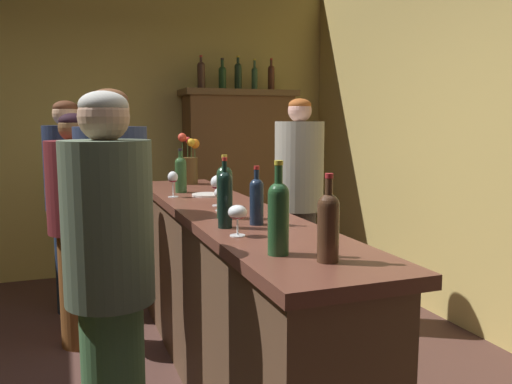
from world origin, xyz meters
TOP-DOWN VIEW (x-y plane):
  - wall_back at (0.00, 2.93)m, footprint 4.93×0.12m
  - bar_counter at (0.53, 0.29)m, footprint 0.53×2.90m
  - display_cabinet at (1.38, 2.62)m, footprint 1.15×0.44m
  - wine_bottle_pinot at (0.53, -0.21)m, footprint 0.06×0.06m
  - wine_bottle_rose at (0.54, -0.90)m, footprint 0.07×0.07m
  - wine_bottle_malbec at (0.42, -0.75)m, footprint 0.08×0.08m
  - wine_bottle_merlot at (0.38, -0.23)m, footprint 0.06×0.06m
  - wine_bottle_chardonnay at (0.44, 1.01)m, footprint 0.08×0.08m
  - wine_bottle_syrah at (0.44, 0.00)m, footprint 0.08×0.08m
  - wine_glass_front at (0.35, 0.81)m, footprint 0.07×0.07m
  - wine_glass_mid at (0.52, 0.38)m, footprint 0.08×0.08m
  - wine_glass_rear at (0.38, -0.41)m, footprint 0.08×0.08m
  - wine_glass_spare at (0.49, 0.21)m, footprint 0.08×0.08m
  - flower_arrangement at (0.61, 1.46)m, footprint 0.16×0.13m
  - cheese_plate at (0.57, 0.80)m, footprint 0.20×0.20m
  - display_bottle_left at (1.00, 2.62)m, footprint 0.08×0.08m
  - display_bottle_midleft at (1.22, 2.62)m, footprint 0.07×0.07m
  - display_bottle_center at (1.38, 2.62)m, footprint 0.07×0.07m
  - display_bottle_midright at (1.55, 2.62)m, footprint 0.06×0.06m
  - display_bottle_right at (1.74, 2.62)m, footprint 0.07×0.07m
  - patron_in_grey at (-0.26, 1.86)m, footprint 0.36×0.36m
  - patron_tall at (-0.15, -0.46)m, footprint 0.33×0.33m
  - patron_by_cabinet at (-0.06, 0.33)m, footprint 0.37×0.37m
  - patron_redhead at (-0.22, 1.17)m, footprint 0.37×0.37m
  - bartender at (1.34, 1.07)m, footprint 0.36×0.36m

SIDE VIEW (x-z plane):
  - bar_counter at x=0.53m, z-range 0.00..1.04m
  - patron_redhead at x=-0.22m, z-range 0.07..1.63m
  - patron_tall at x=-0.15m, z-range 0.08..1.70m
  - patron_in_grey at x=-0.26m, z-range 0.08..1.74m
  - bartender at x=1.34m, z-range 0.08..1.75m
  - patron_by_cabinet at x=-0.06m, z-range 0.08..1.75m
  - display_cabinet at x=1.38m, z-range 0.03..1.85m
  - cheese_plate at x=0.57m, z-range 1.03..1.04m
  - wine_glass_spare at x=0.49m, z-range 1.06..1.19m
  - wine_glass_rear at x=0.38m, z-range 1.06..1.19m
  - wine_glass_front at x=0.35m, z-range 1.07..1.23m
  - wine_bottle_pinot at x=0.53m, z-range 1.02..1.29m
  - wine_glass_mid at x=0.52m, z-range 1.07..1.24m
  - wine_bottle_rose at x=0.54m, z-range 1.01..1.31m
  - wine_bottle_chardonnay at x=0.44m, z-range 1.02..1.31m
  - wine_bottle_merlot at x=0.38m, z-range 1.01..1.33m
  - wine_bottle_syrah at x=0.44m, z-range 1.02..1.33m
  - wine_bottle_malbec at x=0.42m, z-range 1.01..1.35m
  - flower_arrangement at x=0.61m, z-range 1.00..1.38m
  - wall_back at x=0.00m, z-range 0.00..2.98m
  - display_bottle_midleft at x=1.22m, z-range 1.79..2.10m
  - display_bottle_midright at x=1.55m, z-range 1.79..2.10m
  - display_bottle_right at x=1.74m, z-range 1.80..2.12m
  - display_bottle_left at x=1.00m, z-range 1.80..2.12m
  - display_bottle_center at x=1.38m, z-range 1.80..2.13m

